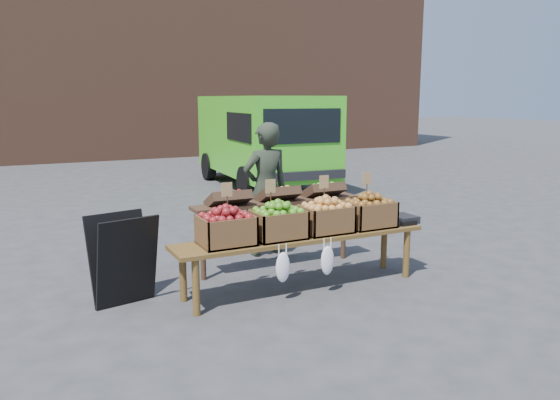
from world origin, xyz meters
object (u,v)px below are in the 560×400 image
weighing_scale (400,219)px  vendor (266,190)px  crate_golden_apples (226,230)px  crate_russet_pears (278,224)px  back_table (278,225)px  crate_green_apples (369,214)px  chalkboard_sign (123,259)px  crate_red_apples (325,219)px  delivery_van (263,142)px  display_bench (302,262)px

weighing_scale → vendor: bearing=128.4°
crate_golden_apples → weighing_scale: size_ratio=1.47×
crate_russet_pears → weighing_scale: bearing=0.0°
back_table → crate_green_apples: back_table is taller
vendor → back_table: (-0.13, -0.59, -0.31)m
chalkboard_sign → crate_red_apples: 2.05m
delivery_van → chalkboard_sign: bearing=-121.4°
delivery_van → crate_green_apples: delivery_van is taller
chalkboard_sign → crate_russet_pears: 1.52m
crate_golden_apples → crate_red_apples: size_ratio=1.00×
delivery_van → crate_russet_pears: size_ratio=8.87×
delivery_van → display_bench: delivery_van is taller
display_bench → crate_red_apples: (0.28, 0.00, 0.42)m
vendor → crate_golden_apples: bearing=48.9°
vendor → back_table: bearing=74.6°
chalkboard_sign → crate_red_apples: bearing=-23.5°
crate_red_apples → crate_green_apples: size_ratio=1.00×
chalkboard_sign → crate_red_apples: size_ratio=1.77×
vendor → back_table: vendor is taller
crate_green_apples → vendor: bearing=115.0°
chalkboard_sign → crate_russet_pears: chalkboard_sign is taller
delivery_van → crate_golden_apples: 7.10m
delivery_van → crate_red_apples: (-2.21, -6.27, -0.28)m
vendor → crate_green_apples: size_ratio=3.32×
chalkboard_sign → crate_golden_apples: chalkboard_sign is taller
delivery_van → back_table: (-2.40, -5.55, -0.47)m
weighing_scale → chalkboard_sign: bearing=172.5°
crate_golden_apples → crate_russet_pears: size_ratio=1.00×
delivery_van → crate_green_apples: bearing=-100.7°
display_bench → crate_russet_pears: 0.51m
vendor → weighing_scale: vendor is taller
back_table → crate_golden_apples: bearing=-141.5°
back_table → crate_russet_pears: back_table is taller
back_table → crate_russet_pears: bearing=-116.3°
crate_red_apples → weighing_scale: (0.97, 0.00, -0.10)m
vendor → display_bench: size_ratio=0.61×
display_bench → crate_russet_pears: crate_russet_pears is taller
crate_russet_pears → weighing_scale: (1.53, 0.00, -0.10)m
chalkboard_sign → crate_green_apples: (2.55, -0.39, 0.27)m
back_table → crate_green_apples: size_ratio=4.20×
display_bench → vendor: bearing=80.8°
chalkboard_sign → display_bench: (1.72, -0.39, -0.16)m
vendor → delivery_van: bearing=-117.3°
crate_russet_pears → weighing_scale: crate_russet_pears is taller
crate_russet_pears → vendor: bearing=69.6°
vendor → display_bench: bearing=78.1°
vendor → crate_russet_pears: vendor is taller
crate_red_apples → weighing_scale: 0.98m
vendor → crate_green_apples: (0.61, -1.31, -0.12)m
delivery_van → crate_russet_pears: bearing=-109.6°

